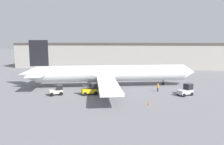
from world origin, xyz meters
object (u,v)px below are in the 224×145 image
Objects in this scene: baggage_tug at (57,90)px; pushback_tug at (186,90)px; safety_cone_near at (149,103)px; airplane at (108,74)px; ground_crew_worker at (158,87)px; belt_loader_truck at (91,89)px.

pushback_tug is at bearing -24.30° from baggage_tug.
airplane is at bearing 122.15° from safety_cone_near.
ground_crew_worker is 0.49× the size of belt_loader_truck.
ground_crew_worker is 0.56× the size of baggage_tug.
airplane is at bearing 46.40° from belt_loader_truck.
airplane is 17.09m from safety_cone_near.
pushback_tug is at bearing 42.90° from safety_cone_near.
belt_loader_truck is at bearing 148.97° from pushback_tug.
ground_crew_worker is (11.52, -4.07, -2.22)m from airplane.
belt_loader_truck reaches higher than ground_crew_worker.
baggage_tug is at bearing -146.96° from airplane.
ground_crew_worker is 0.51× the size of pushback_tug.
belt_loader_truck is 13.15m from safety_cone_near.
ground_crew_worker is at bearing -9.64° from belt_loader_truck.
airplane is 8.77m from belt_loader_truck.
safety_cone_near is at bearing -53.51° from belt_loader_truck.
baggage_tug reaches higher than safety_cone_near.
baggage_tug is (-21.00, -5.20, 0.00)m from ground_crew_worker.
belt_loader_truck reaches higher than baggage_tug.
belt_loader_truck is (6.84, 1.15, 0.17)m from baggage_tug.
belt_loader_truck is at bearing -119.32° from airplane.
airplane reaches higher than safety_cone_near.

